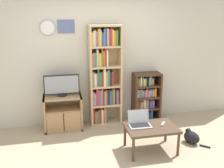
% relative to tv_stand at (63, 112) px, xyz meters
% --- Properties ---
extents(ground_plane, '(18.00, 18.00, 0.00)m').
position_rel_tv_stand_xyz_m(ground_plane, '(0.75, -1.40, -0.34)').
color(ground_plane, tan).
extents(wall_back, '(6.56, 0.09, 2.60)m').
position_rel_tv_stand_xyz_m(wall_back, '(0.74, 0.29, 0.97)').
color(wall_back, beige).
rests_on(wall_back, ground_plane).
extents(tv_stand, '(0.71, 0.44, 0.68)m').
position_rel_tv_stand_xyz_m(tv_stand, '(0.00, 0.00, 0.00)').
color(tv_stand, tan).
rests_on(tv_stand, ground_plane).
extents(television, '(0.65, 0.18, 0.40)m').
position_rel_tv_stand_xyz_m(television, '(0.00, 0.01, 0.54)').
color(television, black).
rests_on(television, tv_stand).
extents(bookshelf_tall, '(0.62, 0.30, 1.97)m').
position_rel_tv_stand_xyz_m(bookshelf_tall, '(0.82, 0.11, 0.65)').
color(bookshelf_tall, tan).
rests_on(bookshelf_tall, ground_plane).
extents(bookshelf_short, '(0.56, 0.31, 1.00)m').
position_rel_tv_stand_xyz_m(bookshelf_short, '(1.68, 0.10, 0.16)').
color(bookshelf_short, '#472D1E').
rests_on(bookshelf_short, ground_plane).
extents(coffee_table, '(0.82, 0.57, 0.43)m').
position_rel_tv_stand_xyz_m(coffee_table, '(1.36, -1.14, 0.04)').
color(coffee_table, '#4C3828').
rests_on(coffee_table, ground_plane).
extents(laptop, '(0.36, 0.27, 0.24)m').
position_rel_tv_stand_xyz_m(laptop, '(1.18, -1.05, 0.15)').
color(laptop, '#B7BABC').
rests_on(laptop, coffee_table).
extents(remote_near_laptop, '(0.13, 0.15, 0.02)m').
position_rel_tv_stand_xyz_m(remote_near_laptop, '(1.58, -1.10, 0.10)').
color(remote_near_laptop, '#99999E').
rests_on(remote_near_laptop, coffee_table).
extents(cat, '(0.38, 0.43, 0.26)m').
position_rel_tv_stand_xyz_m(cat, '(2.14, -1.05, -0.23)').
color(cat, black).
rests_on(cat, ground_plane).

